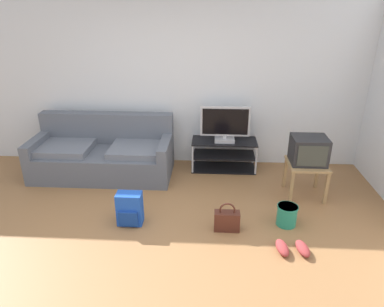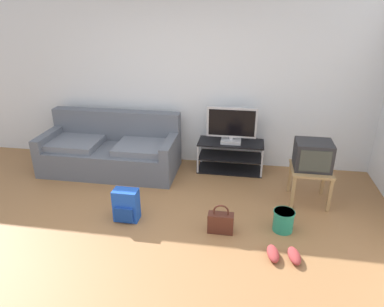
{
  "view_description": "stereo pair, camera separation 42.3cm",
  "coord_description": "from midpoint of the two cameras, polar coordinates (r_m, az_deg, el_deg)",
  "views": [
    {
      "loc": [
        0.69,
        -2.88,
        2.42
      ],
      "look_at": [
        0.46,
        1.18,
        0.66
      ],
      "focal_mm": 32.85,
      "sensor_mm": 36.0,
      "label": 1
    },
    {
      "loc": [
        1.11,
        -2.83,
        2.42
      ],
      "look_at": [
        0.46,
        1.18,
        0.66
      ],
      "focal_mm": 32.85,
      "sensor_mm": 36.0,
      "label": 2
    }
  ],
  "objects": [
    {
      "name": "side_table",
      "position": [
        4.81,
        15.74,
        -2.42
      ],
      "size": [
        0.5,
        0.5,
        0.47
      ],
      "color": "#9E7A4C",
      "rests_on": "ground_plane"
    },
    {
      "name": "tv_stand",
      "position": [
        5.45,
        2.99,
        -0.24
      ],
      "size": [
        0.99,
        0.43,
        0.47
      ],
      "color": "black",
      "rests_on": "ground_plane"
    },
    {
      "name": "flat_tv",
      "position": [
        5.25,
        3.1,
        4.69
      ],
      "size": [
        0.74,
        0.22,
        0.54
      ],
      "color": "#B2B2B7",
      "rests_on": "tv_stand"
    },
    {
      "name": "couch",
      "position": [
        5.5,
        -16.29,
        -0.12
      ],
      "size": [
        2.04,
        0.91,
        0.86
      ],
      "color": "#565B66",
      "rests_on": "ground_plane"
    },
    {
      "name": "ground_plane",
      "position": [
        3.86,
        -11.44,
        -16.16
      ],
      "size": [
        9.0,
        9.8,
        0.02
      ],
      "primitive_type": "cube",
      "color": "olive"
    },
    {
      "name": "wall_back",
      "position": [
        5.49,
        -6.32,
        12.05
      ],
      "size": [
        9.0,
        0.1,
        2.7
      ],
      "primitive_type": "cube",
      "color": "silver",
      "rests_on": "ground_plane"
    },
    {
      "name": "backpack",
      "position": [
        4.25,
        -12.93,
        -8.83
      ],
      "size": [
        0.29,
        0.25,
        0.4
      ],
      "rotation": [
        0.0,
        0.0,
        0.12
      ],
      "color": "blue",
      "rests_on": "ground_plane"
    },
    {
      "name": "sneakers_pair",
      "position": [
        3.9,
        12.95,
        -14.83
      ],
      "size": [
        0.37,
        0.29,
        0.09
      ],
      "color": "#993333",
      "rests_on": "ground_plane"
    },
    {
      "name": "crt_tv",
      "position": [
        4.72,
        16.04,
        0.47
      ],
      "size": [
        0.45,
        0.39,
        0.35
      ],
      "color": "#232326",
      "rests_on": "side_table"
    },
    {
      "name": "handbag",
      "position": [
        4.07,
        2.69,
        -10.86
      ],
      "size": [
        0.29,
        0.13,
        0.36
      ],
      "rotation": [
        0.0,
        0.0,
        -0.54
      ],
      "color": "#4C2319",
      "rests_on": "ground_plane"
    },
    {
      "name": "cleaning_bucket",
      "position": [
        4.25,
        12.4,
        -9.74
      ],
      "size": [
        0.24,
        0.24,
        0.25
      ],
      "color": "#238466",
      "rests_on": "ground_plane"
    }
  ]
}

